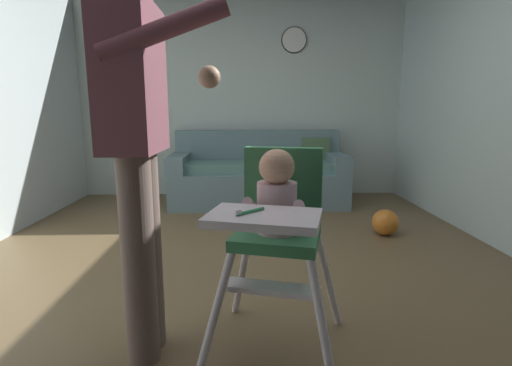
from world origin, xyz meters
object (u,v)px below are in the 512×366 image
adult_standing (137,142)px  wall_clock (294,40)px  high_chair (278,214)px  toy_ball (385,222)px  couch (259,175)px

adult_standing → wall_clock: 3.68m
wall_clock → high_chair: bearing=-98.2°
wall_clock → adult_standing: bearing=-107.6°
high_chair → toy_ball: bearing=160.4°
wall_clock → couch: bearing=-133.8°
couch → high_chair: high_chair is taller
couch → adult_standing: 3.03m
high_chair → adult_standing: bearing=-75.2°
high_chair → toy_ball: size_ratio=4.04×
couch → wall_clock: bearing=136.2°
wall_clock → toy_ball: bearing=-70.5°
couch → high_chair: bearing=-0.6°
couch → wall_clock: 1.77m
high_chair → wall_clock: wall_clock is taller
adult_standing → wall_clock: (1.07, 3.38, 1.01)m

